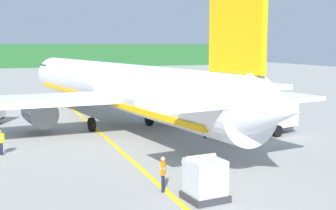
% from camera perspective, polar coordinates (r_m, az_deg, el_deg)
% --- Properties ---
extents(airliner_foreground, '(34.51, 41.59, 11.90)m').
position_cam_1_polar(airliner_foreground, '(38.25, -6.53, 2.30)').
color(airliner_foreground, white).
rests_on(airliner_foreground, ground).
extents(service_truck_fuel, '(6.97, 3.85, 2.76)m').
position_cam_1_polar(service_truck_fuel, '(34.96, 11.44, -1.35)').
color(service_truck_fuel, white).
rests_on(service_truck_fuel, ground).
extents(cargo_container_far, '(1.90, 1.90, 1.99)m').
position_cam_1_polar(cargo_container_far, '(20.49, 4.67, -9.35)').
color(cargo_container_far, '#333338').
rests_on(cargo_container_far, ground).
extents(crew_loader_left, '(0.53, 0.45, 1.60)m').
position_cam_1_polar(crew_loader_left, '(30.35, -20.45, -4.20)').
color(crew_loader_left, '#191E33').
rests_on(crew_loader_left, ground).
extents(crew_loader_right, '(0.40, 0.58, 1.70)m').
position_cam_1_polar(crew_loader_right, '(21.46, -0.64, -8.35)').
color(crew_loader_right, '#191E33').
rests_on(crew_loader_right, ground).
extents(crew_supervisor, '(0.44, 0.54, 1.62)m').
position_cam_1_polar(crew_supervisor, '(33.66, 4.69, -2.60)').
color(crew_supervisor, '#191E33').
rests_on(crew_supervisor, ground).
extents(apron_guide_line, '(0.30, 60.00, 0.01)m').
position_cam_1_polar(apron_guide_line, '(34.03, -7.83, -4.15)').
color(apron_guide_line, yellow).
rests_on(apron_guide_line, ground).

